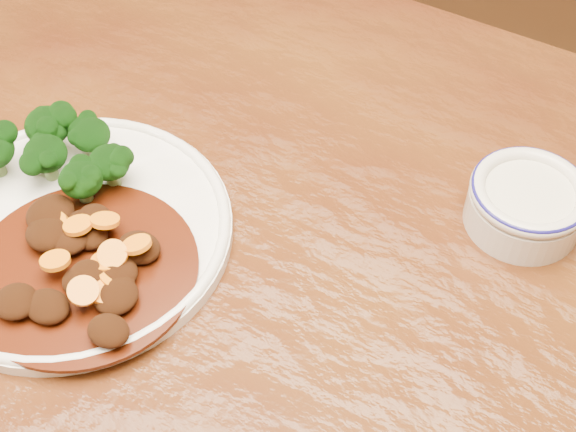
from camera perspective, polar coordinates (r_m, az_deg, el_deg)
The scene contains 5 objects.
dining_table at distance 0.80m, azimuth -3.33°, elevation -6.39°, with size 1.51×0.92×0.75m.
dinner_plate at distance 0.77m, azimuth -15.11°, elevation -0.96°, with size 0.30×0.30×0.02m.
broccoli_florets at distance 0.80m, azimuth -16.11°, elevation 4.51°, with size 0.15×0.11×0.05m.
mince_stew at distance 0.72m, azimuth -14.29°, elevation -3.26°, with size 0.20×0.20×0.03m.
dip_bowl at distance 0.77m, azimuth 16.60°, elevation 0.95°, with size 0.11×0.11×0.05m.
Camera 1 is at (0.28, -0.36, 1.33)m, focal length 50.00 mm.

